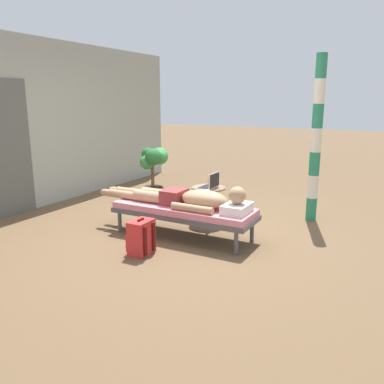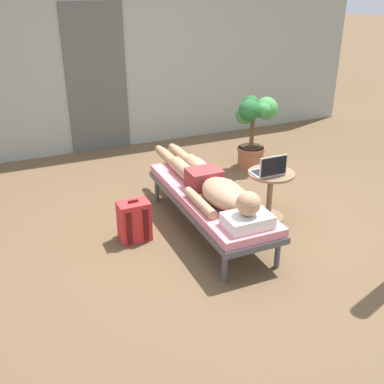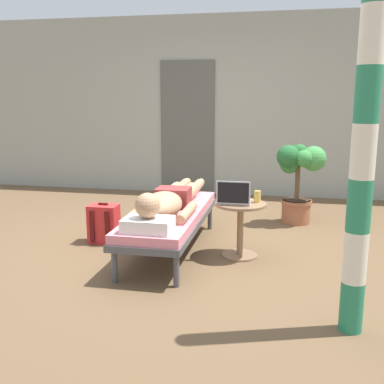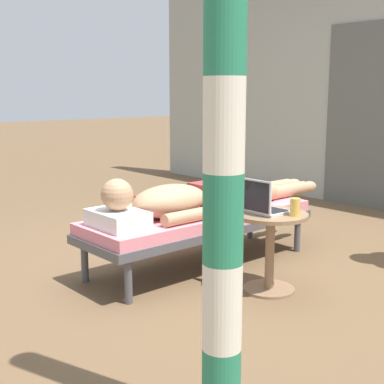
{
  "view_description": "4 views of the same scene",
  "coord_description": "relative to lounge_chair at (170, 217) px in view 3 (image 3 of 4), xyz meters",
  "views": [
    {
      "loc": [
        -4.4,
        -2.57,
        1.74
      ],
      "look_at": [
        -0.11,
        -0.24,
        0.6
      ],
      "focal_mm": 37.04,
      "sensor_mm": 36.0,
      "label": 1
    },
    {
      "loc": [
        -1.99,
        -3.87,
        2.39
      ],
      "look_at": [
        -0.34,
        -0.12,
        0.45
      ],
      "focal_mm": 43.84,
      "sensor_mm": 36.0,
      "label": 2
    },
    {
      "loc": [
        0.91,
        -4.32,
        1.5
      ],
      "look_at": [
        0.08,
        -0.21,
        0.62
      ],
      "focal_mm": 42.7,
      "sensor_mm": 36.0,
      "label": 3
    },
    {
      "loc": [
        2.72,
        -2.76,
        1.29
      ],
      "look_at": [
        -0.4,
        -0.01,
        0.51
      ],
      "focal_mm": 50.25,
      "sensor_mm": 36.0,
      "label": 4
    }
  ],
  "objects": [
    {
      "name": "person_reclining",
      "position": [
        -0.0,
        -0.05,
        0.17
      ],
      "size": [
        0.53,
        2.17,
        0.32
      ],
      "color": "white",
      "rests_on": "lounge_chair"
    },
    {
      "name": "house_door_panel",
      "position": [
        -0.42,
        2.79,
        0.67
      ],
      "size": [
        0.84,
        0.03,
        2.04
      ],
      "primitive_type": "cube",
      "color": "#545651",
      "rests_on": "ground"
    },
    {
      "name": "drink_glass",
      "position": [
        0.84,
        0.04,
        0.23
      ],
      "size": [
        0.06,
        0.06,
        0.11
      ],
      "primitive_type": "cylinder",
      "color": "gold",
      "rests_on": "side_table"
    },
    {
      "name": "laptop",
      "position": [
        0.63,
        -0.06,
        0.24
      ],
      "size": [
        0.31,
        0.24,
        0.23
      ],
      "color": "silver",
      "rests_on": "side_table"
    },
    {
      "name": "porch_post",
      "position": [
        1.54,
        -1.29,
        0.83
      ],
      "size": [
        0.15,
        0.15,
        2.35
      ],
      "color": "#267F59",
      "rests_on": "ground"
    },
    {
      "name": "house_wall_back",
      "position": [
        0.0,
        2.9,
        1.0
      ],
      "size": [
        7.6,
        0.2,
        2.7
      ],
      "primitive_type": "cube",
      "color": "#999E93",
      "rests_on": "ground"
    },
    {
      "name": "potted_plant",
      "position": [
        1.25,
        1.29,
        0.24
      ],
      "size": [
        0.57,
        0.44,
        0.95
      ],
      "color": "#9E5B3D",
      "rests_on": "ground"
    },
    {
      "name": "ground_plane",
      "position": [
        0.16,
        0.14,
        -0.35
      ],
      "size": [
        40.0,
        40.0,
        0.0
      ],
      "primitive_type": "plane",
      "color": "brown"
    },
    {
      "name": "backpack",
      "position": [
        -0.75,
        0.14,
        -0.15
      ],
      "size": [
        0.3,
        0.26,
        0.42
      ],
      "color": "red",
      "rests_on": "ground"
    },
    {
      "name": "side_table",
      "position": [
        0.69,
        -0.01,
        0.01
      ],
      "size": [
        0.48,
        0.48,
        0.52
      ],
      "color": "#8C6B4C",
      "rests_on": "ground"
    },
    {
      "name": "lounge_chair",
      "position": [
        0.0,
        0.0,
        0.0
      ],
      "size": [
        0.62,
        1.87,
        0.42
      ],
      "color": "#4C4C51",
      "rests_on": "ground"
    }
  ]
}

